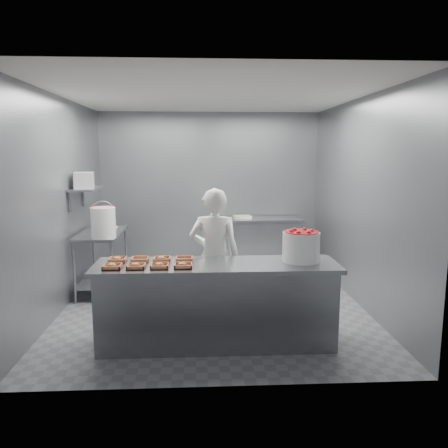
{
  "coord_description": "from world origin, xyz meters",
  "views": [
    {
      "loc": [
        -0.16,
        -5.86,
        2.06
      ],
      "look_at": [
        0.14,
        -0.2,
        1.14
      ],
      "focal_mm": 35.0,
      "sensor_mm": 36.0,
      "label": 1
    }
  ],
  "objects": [
    {
      "name": "wall_left",
      "position": [
        -2.0,
        0.0,
        1.4
      ],
      "size": [
        0.04,
        4.5,
        2.8
      ],
      "primitive_type": "cube",
      "color": "slate",
      "rests_on": "ground"
    },
    {
      "name": "glaze_bucket",
      "position": [
        -1.51,
        0.16,
        1.12
      ],
      "size": [
        0.35,
        0.33,
        0.52
      ],
      "color": "silver",
      "rests_on": "prep_table"
    },
    {
      "name": "wall_right",
      "position": [
        2.0,
        0.0,
        1.4
      ],
      "size": [
        0.04,
        4.5,
        2.8
      ],
      "primitive_type": "cube",
      "color": "slate",
      "rests_on": "ground"
    },
    {
      "name": "rag",
      "position": [
        -1.56,
        0.98,
        0.91
      ],
      "size": [
        0.15,
        0.13,
        0.02
      ],
      "primitive_type": "cube",
      "rotation": [
        0.0,
        0.0,
        -0.02
      ],
      "color": "#CCB28C",
      "rests_on": "prep_table"
    },
    {
      "name": "tray_5",
      "position": [
        -0.83,
        -1.21,
        0.92
      ],
      "size": [
        0.19,
        0.18,
        0.04
      ],
      "color": "tan",
      "rests_on": "service_counter"
    },
    {
      "name": "ceiling",
      "position": [
        0.0,
        0.0,
        2.8
      ],
      "size": [
        4.5,
        4.5,
        0.0
      ],
      "primitive_type": "plane",
      "rotation": [
        3.14,
        0.0,
        0.0
      ],
      "color": "white",
      "rests_on": "wall_back"
    },
    {
      "name": "service_counter",
      "position": [
        0.0,
        -1.35,
        0.45
      ],
      "size": [
        2.6,
        0.7,
        0.9
      ],
      "color": "slate",
      "rests_on": "ground"
    },
    {
      "name": "strawberry_tub",
      "position": [
        0.92,
        -1.3,
        1.07
      ],
      "size": [
        0.4,
        0.4,
        0.33
      ],
      "color": "silver",
      "rests_on": "service_counter"
    },
    {
      "name": "tray_3",
      "position": [
        -0.35,
        -1.49,
        0.92
      ],
      "size": [
        0.19,
        0.18,
        0.06
      ],
      "color": "tan",
      "rests_on": "service_counter"
    },
    {
      "name": "floor",
      "position": [
        0.0,
        0.0,
        0.0
      ],
      "size": [
        4.5,
        4.5,
        0.0
      ],
      "primitive_type": "plane",
      "color": "#4C4C51",
      "rests_on": "ground"
    },
    {
      "name": "back_counter",
      "position": [
        0.9,
        1.9,
        0.45
      ],
      "size": [
        1.5,
        0.6,
        0.9
      ],
      "color": "slate",
      "rests_on": "ground"
    },
    {
      "name": "wall_back",
      "position": [
        0.0,
        2.25,
        1.4
      ],
      "size": [
        4.0,
        0.04,
        2.8
      ],
      "primitive_type": "cube",
      "color": "slate",
      "rests_on": "ground"
    },
    {
      "name": "wall_shelf",
      "position": [
        -1.82,
        0.6,
        1.55
      ],
      "size": [
        0.35,
        0.9,
        0.03
      ],
      "primitive_type": "cube",
      "color": "slate",
      "rests_on": "wall_left"
    },
    {
      "name": "tray_0",
      "position": [
        -1.07,
        -1.49,
        0.92
      ],
      "size": [
        0.19,
        0.18,
        0.06
      ],
      "color": "tan",
      "rests_on": "service_counter"
    },
    {
      "name": "appliance",
      "position": [
        -1.82,
        0.46,
        1.68
      ],
      "size": [
        0.32,
        0.35,
        0.23
      ],
      "primitive_type": "cube",
      "rotation": [
        0.0,
        0.0,
        0.19
      ],
      "color": "gray",
      "rests_on": "wall_shelf"
    },
    {
      "name": "tray_7",
      "position": [
        -0.35,
        -1.21,
        0.92
      ],
      "size": [
        0.19,
        0.18,
        0.04
      ],
      "color": "tan",
      "rests_on": "service_counter"
    },
    {
      "name": "paper_stack",
      "position": [
        0.58,
        1.9,
        0.92
      ],
      "size": [
        0.32,
        0.25,
        0.05
      ],
      "primitive_type": "cube",
      "rotation": [
        0.0,
        0.0,
        0.09
      ],
      "color": "silver",
      "rests_on": "back_counter"
    },
    {
      "name": "tray_1",
      "position": [
        -0.83,
        -1.49,
        0.92
      ],
      "size": [
        0.19,
        0.18,
        0.06
      ],
      "color": "tan",
      "rests_on": "service_counter"
    },
    {
      "name": "prep_table",
      "position": [
        -1.65,
        0.6,
        0.59
      ],
      "size": [
        0.6,
        1.2,
        0.9
      ],
      "color": "slate",
      "rests_on": "ground"
    },
    {
      "name": "tray_6",
      "position": [
        -0.59,
        -1.21,
        0.92
      ],
      "size": [
        0.19,
        0.18,
        0.06
      ],
      "color": "tan",
      "rests_on": "service_counter"
    },
    {
      "name": "tray_4",
      "position": [
        -1.07,
        -1.21,
        0.92
      ],
      "size": [
        0.19,
        0.18,
        0.06
      ],
      "color": "tan",
      "rests_on": "service_counter"
    },
    {
      "name": "tray_2",
      "position": [
        -0.59,
        -1.49,
        0.92
      ],
      "size": [
        0.19,
        0.18,
        0.06
      ],
      "color": "tan",
      "rests_on": "service_counter"
    },
    {
      "name": "worker",
      "position": [
        -0.0,
        -0.75,
        0.83
      ],
      "size": [
        0.65,
        0.47,
        1.66
      ],
      "primitive_type": "imported",
      "rotation": [
        0.0,
        0.0,
        3.02
      ],
      "color": "white",
      "rests_on": "ground"
    },
    {
      "name": "bucket_lid",
      "position": [
        -1.62,
        0.89,
        0.91
      ],
      "size": [
        0.3,
        0.3,
        0.02
      ],
      "primitive_type": "cylinder",
      "rotation": [
        0.0,
        0.0,
        -0.08
      ],
      "color": "silver",
      "rests_on": "prep_table"
    }
  ]
}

